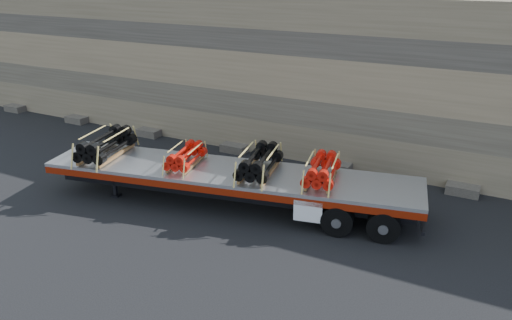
{
  "coord_description": "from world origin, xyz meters",
  "views": [
    {
      "loc": [
        7.96,
        -14.18,
        8.14
      ],
      "look_at": [
        0.33,
        0.51,
        1.64
      ],
      "focal_mm": 35.0,
      "sensor_mm": 36.0,
      "label": 1
    }
  ],
  "objects_px": {
    "bundle_midfront": "(186,157)",
    "bundle_rear": "(322,171)",
    "trailer": "(229,187)",
    "bundle_midrear": "(259,163)",
    "bundle_front": "(106,145)"
  },
  "relations": [
    {
      "from": "trailer",
      "to": "bundle_front",
      "type": "xyz_separation_m",
      "value": [
        -4.81,
        -0.95,
        1.11
      ]
    },
    {
      "from": "trailer",
      "to": "bundle_front",
      "type": "distance_m",
      "value": 5.03
    },
    {
      "from": "bundle_midfront",
      "to": "bundle_midrear",
      "type": "distance_m",
      "value": 2.77
    },
    {
      "from": "trailer",
      "to": "bundle_midfront",
      "type": "relative_size",
      "value": 7.16
    },
    {
      "from": "trailer",
      "to": "bundle_rear",
      "type": "relative_size",
      "value": 6.46
    },
    {
      "from": "bundle_midfront",
      "to": "bundle_rear",
      "type": "distance_m",
      "value": 4.95
    },
    {
      "from": "bundle_front",
      "to": "bundle_midrear",
      "type": "relative_size",
      "value": 1.08
    },
    {
      "from": "bundle_midfront",
      "to": "trailer",
      "type": "bearing_deg",
      "value": 0.0
    },
    {
      "from": "bundle_midfront",
      "to": "bundle_rear",
      "type": "bearing_deg",
      "value": 0.0
    },
    {
      "from": "trailer",
      "to": "bundle_rear",
      "type": "distance_m",
      "value": 3.46
    },
    {
      "from": "trailer",
      "to": "bundle_front",
      "type": "height_order",
      "value": "bundle_front"
    },
    {
      "from": "trailer",
      "to": "bundle_midrear",
      "type": "xyz_separation_m",
      "value": [
        1.1,
        0.22,
        1.08
      ]
    },
    {
      "from": "bundle_front",
      "to": "trailer",
      "type": "bearing_deg",
      "value": 0.0
    },
    {
      "from": "bundle_front",
      "to": "bundle_midrear",
      "type": "bearing_deg",
      "value": 0.0
    },
    {
      "from": "bundle_front",
      "to": "bundle_midfront",
      "type": "xyz_separation_m",
      "value": [
        3.2,
        0.63,
        -0.11
      ]
    }
  ]
}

